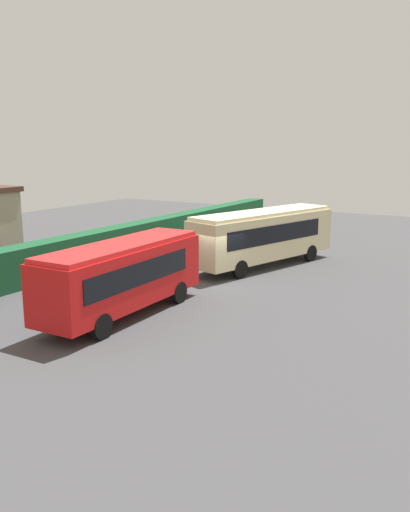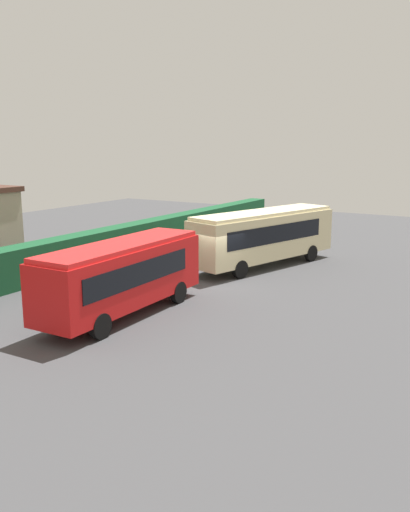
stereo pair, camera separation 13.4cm
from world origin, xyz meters
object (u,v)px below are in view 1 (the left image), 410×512
Objects in this scene: person_center at (229,241)px; bus_red at (123,274)px; bus_cream at (264,235)px; person_left at (212,249)px.

bus_red is at bearing -115.79° from person_center.
person_center is (13.30, 2.08, -0.84)m from bus_red.
bus_cream is 3.75m from person_center.
bus_cream reaches higher than person_center.
person_left is 2.94m from person_center.
bus_red is at bearing 58.45° from person_left.
bus_cream is at bearing -6.57° from bus_red.
person_left is at bearing 8.26° from bus_red.
bus_cream is at bearing -62.00° from person_center.
bus_cream reaches higher than person_left.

